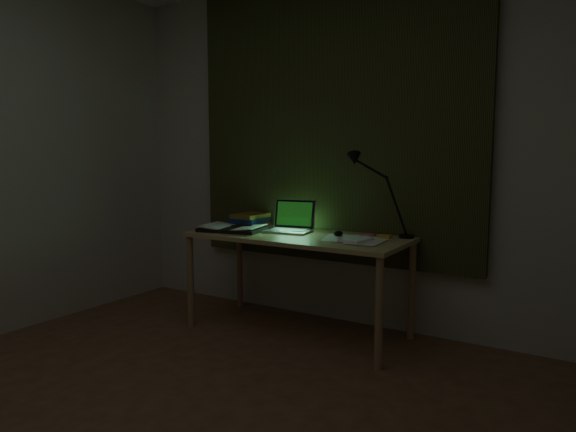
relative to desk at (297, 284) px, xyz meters
name	(u,v)px	position (x,y,z in m)	size (l,w,h in m)	color
wall_back	(333,150)	(0.06, 0.41, 0.91)	(3.50, 0.00, 2.50)	beige
curtain	(330,122)	(0.06, 0.37, 1.11)	(2.20, 0.06, 2.00)	#292F17
desk	(297,284)	(0.00, 0.00, 0.00)	(1.49, 0.65, 0.68)	tan
laptop	(288,217)	(-0.12, 0.07, 0.45)	(0.31, 0.35, 0.22)	silver
open_textbook	(233,228)	(-0.49, -0.07, 0.36)	(0.44, 0.31, 0.04)	white
book_stack	(250,220)	(-0.52, 0.18, 0.39)	(0.22, 0.26, 0.10)	white
loose_papers	(350,239)	(0.40, -0.02, 0.35)	(0.33, 0.35, 0.02)	white
mouse	(338,234)	(0.26, 0.09, 0.36)	(0.06, 0.09, 0.04)	black
sticky_yellow	(385,236)	(0.55, 0.19, 0.35)	(0.08, 0.08, 0.02)	yellow
sticky_pink	(369,235)	(0.43, 0.21, 0.35)	(0.07, 0.07, 0.01)	#EC5C96
desk_lamp	(407,197)	(0.67, 0.26, 0.60)	(0.35, 0.27, 0.53)	black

